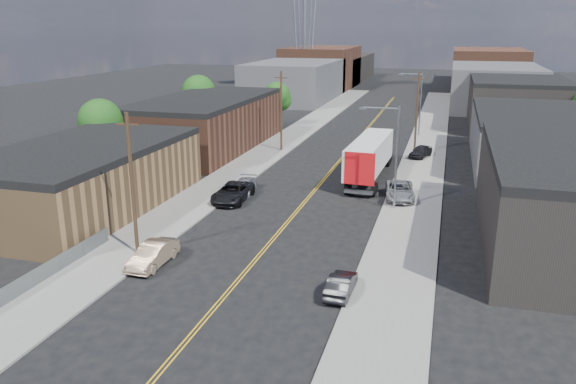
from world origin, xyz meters
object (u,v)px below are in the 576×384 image
Objects in this scene: semi_truck at (372,154)px; car_left_a at (155,252)px; car_left_c at (233,192)px; car_left_d at (244,187)px; car_right_oncoming at (341,285)px; car_ahead_truck at (358,152)px; car_left_b at (153,255)px; car_right_lot_c at (421,151)px; car_right_lot_a at (400,191)px.

car_left_a is (-10.90, -26.45, -1.74)m from semi_truck.
car_left_c is 2.44m from car_left_d.
car_ahead_truck reaches higher than car_right_oncoming.
car_left_c is 20.28m from car_right_oncoming.
car_left_a is 16.73m from car_left_d.
car_right_oncoming is (12.85, -0.71, -0.12)m from car_left_b.
car_left_d is at bearing -109.36° from car_right_lot_c.
semi_truck reaches higher than car_right_oncoming.
car_left_d reaches higher than car_right_oncoming.
car_left_b is 40.04m from car_right_lot_c.
car_right_lot_a reaches higher than car_left_a.
semi_truck reaches higher than car_left_c.
car_left_a is at bearing -110.06° from semi_truck.
car_left_a is 13.06m from car_right_oncoming.
car_right_oncoming is at bearing -51.95° from car_left_c.
car_left_b reaches higher than car_left_d.
semi_truck is 8.70m from car_right_lot_a.
car_right_oncoming is at bearing -62.07° from car_left_d.
car_right_oncoming is at bearing -101.77° from car_right_lot_a.
car_left_c is 1.08× the size of car_right_lot_a.
car_right_lot_a is 17.17m from car_ahead_truck.
car_left_a reaches higher than car_left_d.
car_left_d is at bearing -53.28° from car_right_oncoming.
car_left_a is 1.01× the size of car_right_lot_c.
car_ahead_truck is (8.06, 35.22, -0.04)m from car_left_b.
car_ahead_truck is at bearing 66.24° from car_left_c.
car_right_oncoming is (2.10, -27.72, -1.82)m from semi_truck.
car_left_d is 0.86× the size of car_right_lot_a.
car_ahead_truck is at bearing 73.36° from car_left_a.
car_left_a is 0.90× the size of car_left_d.
car_right_lot_a is at bearing 0.34° from car_left_d.
car_right_lot_a is 17.73m from car_right_lot_c.
car_left_d is 22.10m from car_right_oncoming.
car_right_lot_c reaches higher than car_ahead_truck.
car_right_lot_a is (14.60, 18.73, 0.19)m from car_left_a.
car_left_a is 23.75m from car_right_lot_a.
car_ahead_truck is at bearing -81.15° from car_right_oncoming.
car_right_lot_a is (14.45, 19.29, 0.14)m from car_left_b.
car_left_d is (0.17, 16.73, -0.04)m from car_left_a.
car_left_a is at bearing -4.32° from car_right_oncoming.
car_left_c is (-0.15, 14.86, 0.05)m from car_left_b.
car_right_lot_a is at bearing 48.75° from car_left_a.
car_right_oncoming is (13.00, -15.57, -0.17)m from car_left_c.
car_left_c is at bearing -48.89° from car_right_oncoming.
car_ahead_truck reaches higher than car_left_a.
semi_truck reaches higher than car_right_lot_a.
car_right_lot_c is (0.88, 17.70, -0.04)m from car_right_lot_a.
car_ahead_truck is (8.20, 34.66, 0.01)m from car_left_a.
car_left_c is 21.95m from car_ahead_truck.
car_right_lot_a is at bearing -66.11° from car_ahead_truck.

